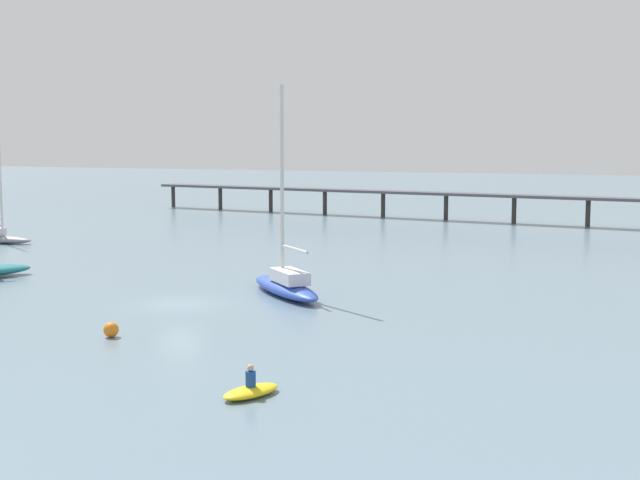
# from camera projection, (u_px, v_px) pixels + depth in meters

# --- Properties ---
(ground_plane) EXTENTS (400.00, 400.00, 0.00)m
(ground_plane) POSITION_uv_depth(u_px,v_px,m) (180.00, 304.00, 47.11)
(ground_plane) COLOR slate
(pier) EXTENTS (80.07, 11.81, 8.06)m
(pier) POSITION_uv_depth(u_px,v_px,m) (615.00, 187.00, 87.94)
(pier) COLOR #4C4C51
(pier) RESTS_ON ground_plane
(sailboat_blue) EXTENTS (7.54, 7.22, 12.03)m
(sailboat_blue) POSITION_uv_depth(u_px,v_px,m) (286.00, 283.00, 49.63)
(sailboat_blue) COLOR #2D4CB7
(sailboat_blue) RESTS_ON ground_plane
(dinghy_yellow) EXTENTS (1.81, 2.60, 1.14)m
(dinghy_yellow) POSITION_uv_depth(u_px,v_px,m) (251.00, 390.00, 30.02)
(dinghy_yellow) COLOR yellow
(dinghy_yellow) RESTS_ON ground_plane
(mooring_buoy_near) EXTENTS (0.69, 0.69, 0.69)m
(mooring_buoy_near) POSITION_uv_depth(u_px,v_px,m) (111.00, 330.00, 39.10)
(mooring_buoy_near) COLOR orange
(mooring_buoy_near) RESTS_ON ground_plane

